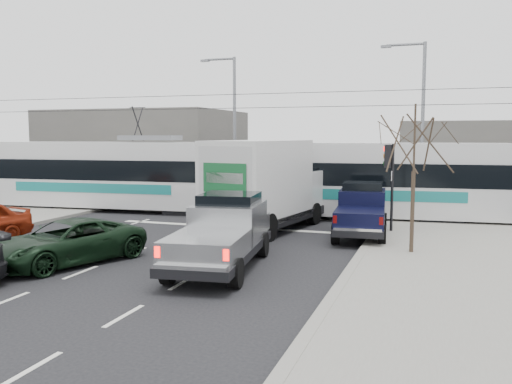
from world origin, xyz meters
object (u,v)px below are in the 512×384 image
(street_lamp_near, at_px, (419,116))
(street_lamp_far, at_px, (232,119))
(box_truck, at_px, (266,186))
(bare_tree, at_px, (414,145))
(tram, at_px, (226,176))
(green_car, at_px, (67,242))
(traffic_signal, at_px, (389,169))
(silver_pickup, at_px, (224,231))
(navy_pickup, at_px, (362,210))

(street_lamp_near, height_order, street_lamp_far, same)
(street_lamp_far, height_order, box_truck, street_lamp_far)
(bare_tree, distance_m, box_truck, 7.19)
(bare_tree, relative_size, street_lamp_near, 0.56)
(tram, distance_m, box_truck, 5.39)
(green_car, bearing_deg, traffic_signal, 62.93)
(street_lamp_near, relative_size, box_truck, 1.11)
(street_lamp_near, distance_m, silver_pickup, 16.26)
(street_lamp_far, bearing_deg, box_truck, -61.77)
(navy_pickup, bearing_deg, box_truck, 176.58)
(bare_tree, height_order, street_lamp_near, street_lamp_near)
(traffic_signal, xyz_separation_m, street_lamp_far, (-10.66, 9.50, 2.37))
(tram, height_order, navy_pickup, tram)
(silver_pickup, bearing_deg, box_truck, 88.79)
(street_lamp_far, xyz_separation_m, tram, (2.08, -6.28, -3.13))
(navy_pickup, bearing_deg, street_lamp_near, 72.64)
(bare_tree, bearing_deg, street_lamp_near, 91.42)
(street_lamp_near, height_order, box_truck, street_lamp_near)
(street_lamp_far, relative_size, box_truck, 1.11)
(tram, bearing_deg, traffic_signal, -25.30)
(silver_pickup, bearing_deg, traffic_signal, 51.92)
(traffic_signal, distance_m, green_car, 12.85)
(street_lamp_far, distance_m, green_car, 18.72)
(tram, height_order, box_truck, tram)
(street_lamp_far, height_order, silver_pickup, street_lamp_far)
(street_lamp_near, xyz_separation_m, navy_pickup, (-1.84, -8.29, -4.05))
(navy_pickup, bearing_deg, silver_pickup, -122.19)
(street_lamp_far, xyz_separation_m, navy_pickup, (9.66, -10.29, -4.05))
(silver_pickup, xyz_separation_m, box_truck, (-0.68, 6.48, 0.82))
(traffic_signal, xyz_separation_m, navy_pickup, (-1.00, -0.78, -1.68))
(silver_pickup, bearing_deg, street_lamp_near, 63.37)
(street_lamp_near, distance_m, street_lamp_far, 11.67)
(tram, bearing_deg, bare_tree, -41.36)
(traffic_signal, bearing_deg, green_car, -137.08)
(box_truck, height_order, green_car, box_truck)
(bare_tree, xyz_separation_m, green_car, (-10.42, -4.64, -3.09))
(traffic_signal, relative_size, green_car, 0.71)
(silver_pickup, relative_size, box_truck, 0.78)
(bare_tree, xyz_separation_m, street_lamp_near, (-0.29, 11.50, 1.32))
(green_car, bearing_deg, street_lamp_near, 77.89)
(street_lamp_far, distance_m, silver_pickup, 18.43)
(traffic_signal, distance_m, silver_pickup, 8.73)
(tram, bearing_deg, navy_pickup, -32.57)
(silver_pickup, bearing_deg, navy_pickup, 55.45)
(traffic_signal, distance_m, navy_pickup, 2.11)
(street_lamp_far, xyz_separation_m, green_car, (1.37, -18.14, -4.41))
(street_lamp_far, bearing_deg, silver_pickup, -69.65)
(bare_tree, height_order, tram, tram)
(bare_tree, height_order, navy_pickup, bare_tree)
(green_car, bearing_deg, box_truck, 81.51)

